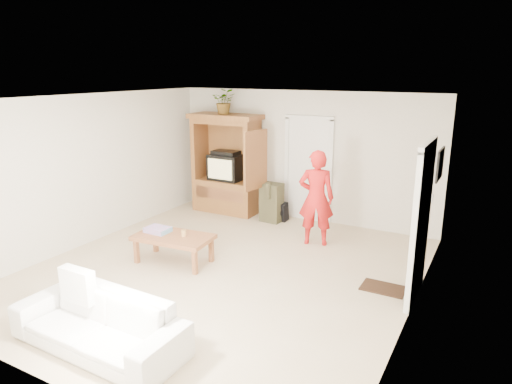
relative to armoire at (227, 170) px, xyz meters
The scene contains 19 objects.
floor 3.22m from the armoire, 59.36° to the right, with size 6.00×6.00×0.00m, color tan.
ceiling 3.53m from the armoire, 59.36° to the right, with size 6.00×6.00×0.00m, color white.
wall_back 1.66m from the armoire, 12.11° to the left, with size 5.50×5.50×0.00m, color silver.
wall_front 5.89m from the armoire, 74.44° to the right, with size 5.50×5.50×0.00m, color silver.
wall_left 2.94m from the armoire, 113.79° to the right, with size 6.00×6.00×0.00m, color silver.
wall_right 5.09m from the armoire, 31.60° to the right, with size 6.00×6.00×0.00m, color silver.
armoire is the anchor object (origin of this frame).
door_back 1.76m from the armoire, 10.13° to the left, with size 0.85×0.05×2.04m, color white.
doorway_right 4.77m from the armoire, 25.61° to the right, with size 0.05×0.90×2.04m, color black.
framed_picture 4.43m from the armoire, 10.03° to the right, with size 0.03×0.60×0.48m, color black.
doormat 4.48m from the armoire, 28.01° to the right, with size 0.60×0.40×0.02m, color #382316.
plant 1.45m from the armoire, 126.74° to the right, with size 0.47×0.40×0.52m, color #4C7238.
man 2.55m from the armoire, 20.71° to the right, with size 0.61×0.40×1.68m, color red.
sofa 5.23m from the armoire, 73.70° to the right, with size 2.04×0.80×0.60m, color white.
coffee_table 2.88m from the armoire, 75.48° to the right, with size 1.28×0.78×0.46m.
towel 2.80m from the armoire, 81.73° to the right, with size 0.38×0.28×0.08m, color #FF54A9.
candle 2.86m from the armoire, 71.92° to the right, with size 0.08×0.08×0.10m, color tan.
backpack_black 1.47m from the armoire, ahead, with size 0.31×0.18×0.38m, color black, non-canonical shape.
backpack_olive 1.27m from the armoire, ahead, with size 0.42×0.31×0.79m, color #47442B, non-canonical shape.
Camera 1 is at (3.54, -5.39, 2.99)m, focal length 32.00 mm.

